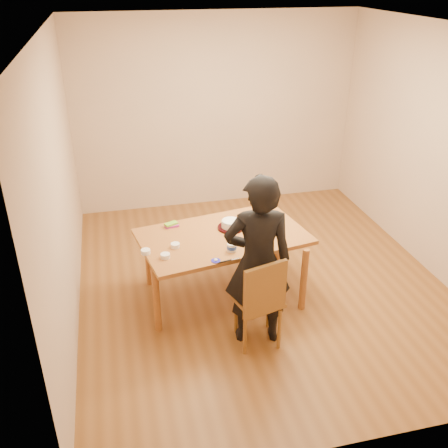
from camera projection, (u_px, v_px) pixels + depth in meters
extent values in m
cube|color=brown|center=(260.00, 281.00, 5.68)|extent=(4.00, 4.50, 0.00)
cube|color=silver|center=(270.00, 28.00, 4.44)|extent=(4.00, 4.50, 0.00)
cube|color=tan|center=(217.00, 113.00, 7.01)|extent=(4.00, 0.00, 2.70)
cube|color=tan|center=(60.00, 188.00, 4.65)|extent=(0.00, 4.50, 2.70)
cube|color=tan|center=(439.00, 155.00, 5.47)|extent=(0.00, 4.50, 2.70)
cube|color=brown|center=(223.00, 237.00, 5.10)|extent=(1.81, 1.26, 0.04)
cube|color=brown|center=(258.00, 301.00, 4.59)|extent=(0.47, 0.47, 0.04)
cylinder|color=red|center=(231.00, 227.00, 5.21)|extent=(0.27, 0.27, 0.02)
cylinder|color=white|center=(231.00, 224.00, 5.19)|extent=(0.19, 0.19, 0.06)
ellipsoid|color=white|center=(231.00, 220.00, 5.17)|extent=(0.19, 0.19, 0.03)
cylinder|color=white|center=(232.00, 247.00, 4.79)|extent=(0.09, 0.09, 0.08)
cylinder|color=#201BB3|center=(216.00, 261.00, 4.64)|extent=(0.09, 0.09, 0.01)
ellipsoid|color=white|center=(216.00, 259.00, 4.63)|extent=(0.04, 0.04, 0.02)
cylinder|color=white|center=(165.00, 256.00, 4.68)|extent=(0.09, 0.09, 0.04)
cylinder|color=white|center=(175.00, 245.00, 4.86)|extent=(0.09, 0.09, 0.04)
cylinder|color=white|center=(146.00, 252.00, 4.75)|extent=(0.09, 0.09, 0.04)
cube|color=#D73293|center=(172.00, 226.00, 5.24)|extent=(0.15, 0.09, 0.02)
cube|color=green|center=(171.00, 224.00, 5.24)|extent=(0.15, 0.11, 0.02)
cube|color=black|center=(224.00, 261.00, 4.62)|extent=(0.14, 0.04, 0.01)
imported|color=black|center=(258.00, 262.00, 4.45)|extent=(0.67, 0.50, 1.68)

